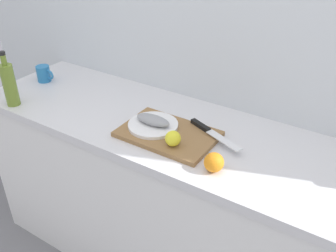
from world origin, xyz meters
TOP-DOWN VIEW (x-y plane):
  - back_wall at (0.00, 0.33)m, footprint 3.20×0.05m
  - kitchen_counter at (0.00, 0.00)m, footprint 2.00×0.60m
  - cutting_board at (0.03, -0.07)m, footprint 0.41×0.27m
  - white_plate at (-0.05, -0.07)m, footprint 0.22×0.22m
  - fish_fillet at (-0.05, -0.07)m, footprint 0.16×0.07m
  - chef_knife at (0.18, 0.02)m, footprint 0.28×0.13m
  - lemon_0 at (0.10, -0.15)m, footprint 0.06×0.06m
  - olive_oil_bottle at (-0.77, -0.24)m, footprint 0.06×0.06m
  - coffee_mug_0 at (-0.85, 0.03)m, footprint 0.11×0.07m
  - orange_1 at (0.30, -0.18)m, footprint 0.08×0.08m

SIDE VIEW (x-z plane):
  - kitchen_counter at x=0.00m, z-range 0.00..0.90m
  - cutting_board at x=0.03m, z-range 0.90..0.92m
  - white_plate at x=-0.05m, z-range 0.92..0.93m
  - chef_knife at x=0.18m, z-range 0.92..0.94m
  - orange_1 at x=0.30m, z-range 0.90..0.98m
  - coffee_mug_0 at x=-0.85m, z-range 0.90..0.99m
  - lemon_0 at x=0.10m, z-range 0.92..0.98m
  - fish_fillet at x=-0.05m, z-range 0.94..0.97m
  - olive_oil_bottle at x=-0.77m, z-range 0.87..1.15m
  - back_wall at x=0.00m, z-range 0.00..2.50m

